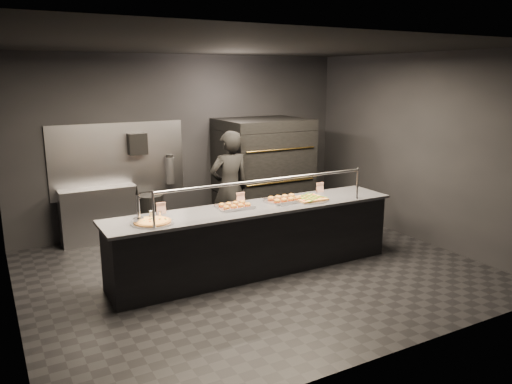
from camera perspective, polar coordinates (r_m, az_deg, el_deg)
room at (r=6.63m, az=-0.46°, el=3.20°), size 6.04×6.00×3.00m
service_counter at (r=6.85m, az=-0.07°, el=-5.38°), size 4.10×0.78×1.37m
pizza_oven at (r=8.90m, az=0.78°, el=2.30°), size 1.50×1.23×1.91m
prep_shelf at (r=8.44m, az=-17.47°, el=-2.52°), size 1.20×0.35×0.90m
towel_dispenser at (r=8.45m, az=-13.42°, el=5.37°), size 0.30×0.20×0.35m
fire_extinguisher at (r=8.70m, az=-9.78°, el=2.48°), size 0.14×0.14×0.51m
beer_tap at (r=6.08m, az=-13.30°, el=-2.30°), size 0.13×0.18×0.48m
round_pizza at (r=6.11m, az=-11.76°, el=-3.35°), size 0.51×0.51×0.03m
slider_tray_a at (r=6.66m, az=-2.46°, el=-1.60°), size 0.50×0.40×0.07m
slider_tray_b at (r=7.01m, az=3.28°, el=-0.83°), size 0.58×0.49×0.08m
square_pizza at (r=7.12m, az=6.08°, el=-0.76°), size 0.54×0.54×0.05m
condiment_jar at (r=6.28m, az=-11.54°, el=-2.57°), size 0.16×0.06×0.10m
tent_cards at (r=6.94m, az=-1.26°, el=-0.59°), size 2.61×0.04×0.15m
trash_bin at (r=8.57m, az=-11.88°, el=-2.64°), size 0.42×0.42×0.71m
worker at (r=7.89m, az=-3.04°, el=0.44°), size 0.67×0.44×1.82m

